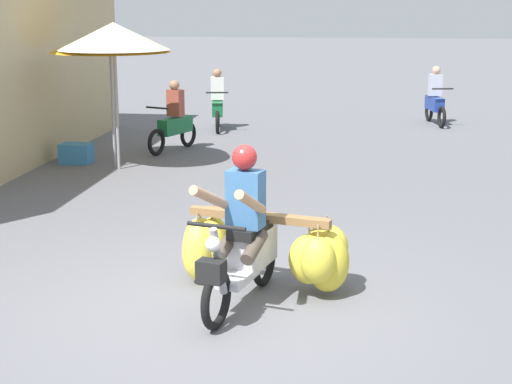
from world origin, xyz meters
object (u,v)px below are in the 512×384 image
at_px(motorbike_main_loaded, 263,247).
at_px(motorbike_distant_far_ahead, 218,105).
at_px(motorbike_distant_ahead_left, 435,101).
at_px(produce_crate, 76,153).
at_px(market_umbrella_further_along, 114,36).
at_px(market_umbrella_near_shop, 110,40).
at_px(motorbike_distant_ahead_right, 175,122).

xyz_separation_m(motorbike_main_loaded, motorbike_distant_far_ahead, (-2.40, 10.32, 0.09)).
distance_m(motorbike_distant_ahead_left, produce_crate, 8.99).
distance_m(motorbike_distant_ahead_left, market_umbrella_further_along, 8.75).
bearing_deg(market_umbrella_near_shop, market_umbrella_further_along, -55.43).
relative_size(market_umbrella_near_shop, produce_crate, 4.41).
bearing_deg(market_umbrella_further_along, motorbike_distant_ahead_left, 45.79).
bearing_deg(market_umbrella_near_shop, motorbike_main_loaded, -59.55).
bearing_deg(market_umbrella_near_shop, produce_crate, 164.62).
bearing_deg(motorbike_distant_ahead_right, motorbike_main_loaded, -70.00).
xyz_separation_m(motorbike_distant_ahead_left, produce_crate, (-6.92, -5.73, -0.39)).
height_order(motorbike_distant_ahead_left, motorbike_distant_far_ahead, same).
bearing_deg(produce_crate, motorbike_main_loaded, -55.06).
bearing_deg(motorbike_distant_far_ahead, market_umbrella_near_shop, -103.23).
bearing_deg(market_umbrella_further_along, motorbike_main_loaded, -59.70).
xyz_separation_m(motorbike_distant_far_ahead, produce_crate, (-1.85, -4.23, -0.39)).
height_order(motorbike_distant_ahead_left, market_umbrella_near_shop, market_umbrella_near_shop).
height_order(motorbike_distant_far_ahead, market_umbrella_near_shop, market_umbrella_near_shop).
distance_m(motorbike_main_loaded, motorbike_distant_ahead_left, 12.12).
xyz_separation_m(motorbike_distant_ahead_left, motorbike_distant_ahead_right, (-5.42, -4.25, 0.00)).
bearing_deg(motorbike_main_loaded, produce_crate, 124.94).
bearing_deg(market_umbrella_further_along, motorbike_distant_far_ahead, 78.88).
relative_size(motorbike_main_loaded, motorbike_distant_ahead_right, 1.23).
bearing_deg(produce_crate, motorbike_distant_far_ahead, 66.34).
xyz_separation_m(motorbike_main_loaded, market_umbrella_further_along, (-3.32, 5.68, 1.84)).
height_order(market_umbrella_near_shop, market_umbrella_further_along, market_umbrella_further_along).
height_order(motorbike_distant_ahead_left, market_umbrella_further_along, market_umbrella_further_along).
bearing_deg(market_umbrella_further_along, motorbike_distant_ahead_right, 73.44).
height_order(motorbike_distant_ahead_left, motorbike_distant_ahead_right, same).
bearing_deg(motorbike_distant_ahead_left, market_umbrella_near_shop, -135.76).
relative_size(motorbike_distant_ahead_right, market_umbrella_further_along, 0.60).
height_order(motorbike_main_loaded, motorbike_distant_far_ahead, motorbike_main_loaded).
height_order(market_umbrella_near_shop, produce_crate, market_umbrella_near_shop).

